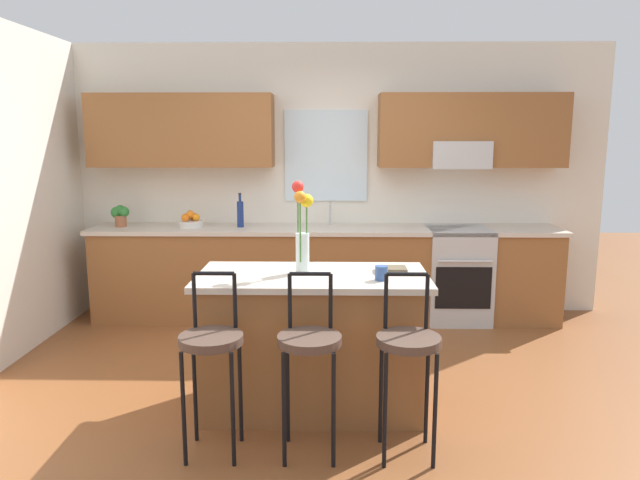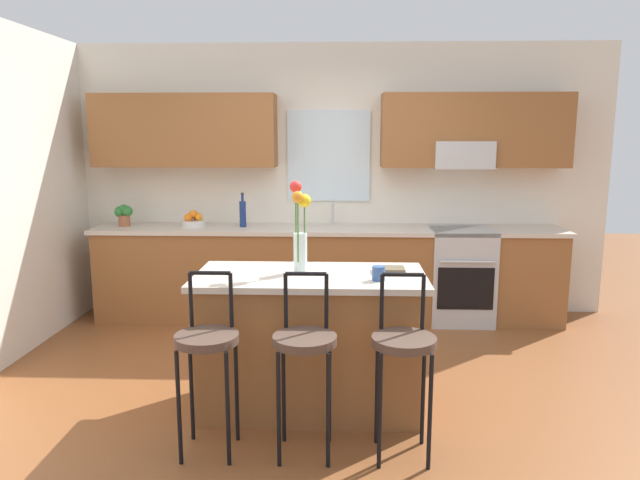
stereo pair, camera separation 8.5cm
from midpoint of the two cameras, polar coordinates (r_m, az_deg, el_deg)
name	(u,v)px [view 1 (the left image)]	position (r m, az deg, el deg)	size (l,w,h in m)	color
ground_plane	(323,391)	(4.33, -0.28, -14.47)	(14.00, 14.00, 0.00)	brown
back_wall_assembly	(328,165)	(5.92, 0.41, 7.35)	(5.60, 0.50, 2.70)	silver
counter_run	(326,273)	(5.79, 0.12, -3.20)	(4.56, 0.64, 0.92)	brown
sink_faucet	(330,211)	(5.83, 0.57, 2.83)	(0.02, 0.13, 0.23)	#B7BABC
oven_range	(457,274)	(5.89, 12.80, -3.29)	(0.60, 0.64, 0.92)	#B7BABC
kitchen_island	(313,341)	(3.92, -1.34, -9.83)	(1.49, 0.74, 0.92)	brown
bar_stool_near	(212,347)	(3.39, -11.26, -10.23)	(0.36, 0.36, 1.04)	black
bar_stool_middle	(310,348)	(3.32, -1.78, -10.48)	(0.36, 0.36, 1.04)	black
bar_stool_far	(408,349)	(3.34, 7.86, -10.45)	(0.36, 0.36, 1.04)	black
flower_vase	(302,229)	(3.78, -2.39, 1.09)	(0.14, 0.15, 0.60)	silver
mug_ceramic	(381,273)	(3.64, 5.34, -3.23)	(0.08, 0.08, 0.09)	#33518C
cookbook	(391,270)	(3.86, 6.32, -2.89)	(0.20, 0.15, 0.03)	brown
fruit_bowl_oranges	(191,221)	(5.87, -12.91, 1.81)	(0.24, 0.24, 0.16)	silver
bottle_olive_oil	(240,213)	(5.76, -8.20, 2.59)	(0.06, 0.06, 0.33)	navy
potted_plant_small	(120,214)	(6.06, -19.30, 2.38)	(0.19, 0.13, 0.22)	#9E5B3D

